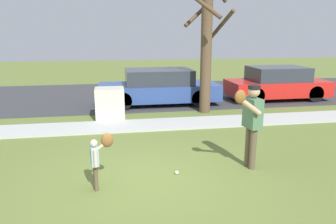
{
  "coord_description": "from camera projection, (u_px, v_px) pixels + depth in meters",
  "views": [
    {
      "loc": [
        -0.61,
        -5.69,
        2.7
      ],
      "look_at": [
        0.58,
        1.17,
        1.0
      ],
      "focal_mm": 35.0,
      "sensor_mm": 36.0,
      "label": 1
    }
  ],
  "objects": [
    {
      "name": "ground_plane",
      "position": [
        135.0,
        127.0,
        9.54
      ],
      "size": [
        48.0,
        48.0,
        0.0
      ],
      "primitive_type": "plane",
      "color": "olive"
    },
    {
      "name": "sidewalk_strip",
      "position": [
        134.0,
        125.0,
        9.63
      ],
      "size": [
        36.0,
        1.2,
        0.06
      ],
      "primitive_type": "cube",
      "color": "#B2B2AD",
      "rests_on": "ground"
    },
    {
      "name": "road_surface",
      "position": [
        126.0,
        95.0,
        14.42
      ],
      "size": [
        36.0,
        6.8,
        0.02
      ],
      "primitive_type": "cube",
      "color": "#38383A",
      "rests_on": "ground"
    },
    {
      "name": "person_adult",
      "position": [
        251.0,
        118.0,
        6.45
      ],
      "size": [
        0.67,
        0.7,
        1.7
      ],
      "rotation": [
        0.0,
        0.0,
        -2.99
      ],
      "color": "brown",
      "rests_on": "ground"
    },
    {
      "name": "person_child",
      "position": [
        99.0,
        154.0,
        5.68
      ],
      "size": [
        0.42,
        0.42,
        0.98
      ],
      "rotation": [
        0.0,
        0.0,
        0.15
      ],
      "color": "brown",
      "rests_on": "ground"
    },
    {
      "name": "baseball",
      "position": [
        177.0,
        173.0,
        6.38
      ],
      "size": [
        0.07,
        0.07,
        0.07
      ],
      "primitive_type": "sphere",
      "color": "white",
      "rests_on": "ground"
    },
    {
      "name": "utility_cabinet",
      "position": [
        110.0,
        104.0,
        10.34
      ],
      "size": [
        0.89,
        0.74,
        1.0
      ],
      "primitive_type": "cube",
      "color": "beige",
      "rests_on": "ground"
    },
    {
      "name": "street_tree_near",
      "position": [
        207.0,
        41.0,
        10.81
      ],
      "size": [
        1.84,
        1.88,
        4.49
      ],
      "color": "brown",
      "rests_on": "ground"
    },
    {
      "name": "parked_wagon_blue",
      "position": [
        159.0,
        87.0,
        12.45
      ],
      "size": [
        4.5,
        1.8,
        1.33
      ],
      "color": "#2D478C",
      "rests_on": "road_surface"
    },
    {
      "name": "parked_hatchback_red",
      "position": [
        277.0,
        84.0,
        13.34
      ],
      "size": [
        4.0,
        1.75,
        1.33
      ],
      "color": "red",
      "rests_on": "road_surface"
    }
  ]
}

